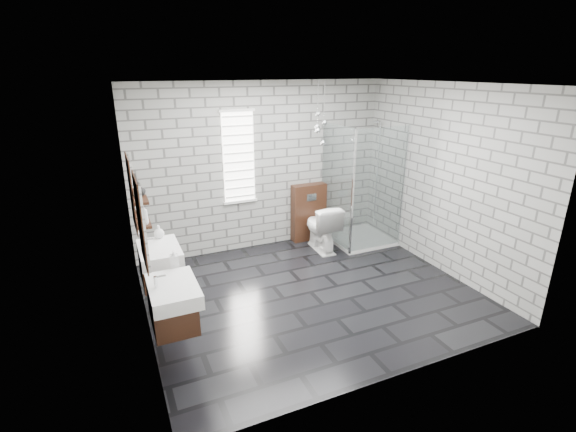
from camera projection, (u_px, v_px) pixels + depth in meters
floor at (311, 293)px, 5.66m from camera, size 4.20×3.60×0.02m
ceiling at (315, 83)px, 4.75m from camera, size 4.20×3.60×0.02m
wall_back at (262, 167)px, 6.76m from camera, size 4.20×0.02×2.70m
wall_front at (407, 252)px, 3.64m from camera, size 4.20×0.02×2.70m
wall_left at (135, 221)px, 4.40m from camera, size 0.02×3.60×2.70m
wall_right at (443, 180)px, 6.00m from camera, size 0.02×3.60×2.70m
vanity_left at (169, 294)px, 4.14m from camera, size 0.47×0.70×1.57m
vanity_right at (156, 255)px, 5.00m from camera, size 0.47×0.70×1.57m
shelf_lower at (144, 224)px, 4.40m from camera, size 0.14×0.30×0.03m
shelf_upper at (141, 200)px, 4.31m from camera, size 0.14×0.30×0.03m
window at (239, 157)px, 6.52m from camera, size 0.56×0.05×1.48m
cistern_panel at (308, 212)px, 7.26m from camera, size 0.60×0.20×1.00m
flush_plate at (312, 197)px, 7.07m from camera, size 0.18×0.01×0.12m
shower_enclosure at (359, 216)px, 7.08m from camera, size 1.00×1.00×2.03m
pendant_cluster at (320, 127)px, 6.46m from camera, size 0.27×0.27×0.98m
toilet at (321, 227)px, 6.88m from camera, size 0.48×0.80×0.79m
soap_bottle_a at (174, 258)px, 4.46m from camera, size 0.10×0.10×0.19m
soap_bottle_b at (159, 232)px, 5.23m from camera, size 0.13×0.13×0.16m
soap_bottle_c at (144, 214)px, 4.31m from camera, size 0.11×0.11×0.21m
vase at (140, 190)px, 4.39m from camera, size 0.12×0.12×0.12m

